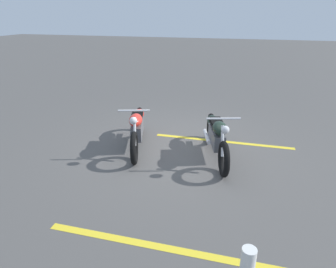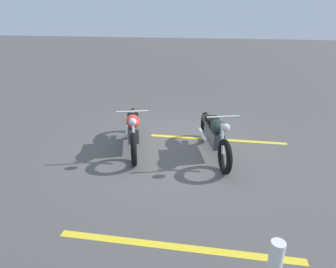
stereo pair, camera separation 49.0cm
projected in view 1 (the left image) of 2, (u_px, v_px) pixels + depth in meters
The scene contains 5 objects.
ground_plane at pixel (178, 147), 6.55m from camera, with size 60.00×60.00×0.00m, color #514F4C.
motorcycle_bright_foreground at pixel (137, 127), 6.45m from camera, with size 2.17×0.86×1.04m.
motorcycle_dark_foreground at pixel (216, 135), 6.02m from camera, with size 2.17×0.85×1.04m.
parking_stripe_near at pixel (222, 141), 6.83m from camera, with size 3.20×0.12×0.01m, color yellow.
parking_stripe_mid at pixel (161, 247), 3.76m from camera, with size 3.20×0.12×0.01m, color yellow.
Camera 1 is at (5.77, 1.39, 2.80)m, focal length 31.09 mm.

